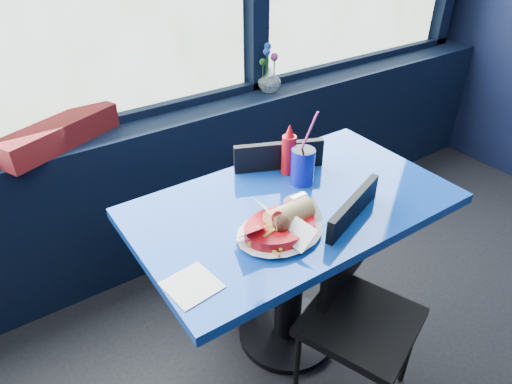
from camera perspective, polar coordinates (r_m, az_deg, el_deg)
name	(u,v)px	position (r m, az deg, el deg)	size (l,w,h in m)	color
window_sill	(141,196)	(2.43, -14.14, -0.51)	(5.00, 0.26, 0.80)	black
near_table	(292,239)	(1.82, 4.51, -5.87)	(1.20, 0.70, 0.75)	black
chair_near_front	(355,293)	(1.76, 12.30, -12.18)	(0.49, 0.49, 0.84)	black
chair_near_back	(256,209)	(2.10, 0.03, -2.08)	(0.52, 0.52, 0.87)	black
planter_box	(60,133)	(2.14, -23.30, 6.75)	(0.54, 0.14, 0.11)	maroon
flower_vase	(269,77)	(2.54, 1.69, 14.13)	(0.16, 0.16, 0.26)	silver
food_basket	(281,226)	(1.53, 3.16, -4.25)	(0.34, 0.34, 0.10)	#B80C13
ketchup_bottle	(289,152)	(1.84, 4.12, 5.02)	(0.06, 0.06, 0.22)	#B80C13
soda_cup	(303,165)	(1.79, 5.86, 3.33)	(0.09, 0.09, 0.31)	#0E159B
napkin	(192,285)	(1.38, -8.02, -11.47)	(0.14, 0.14, 0.00)	white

